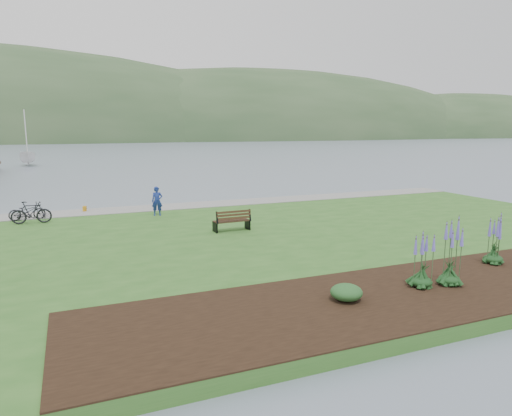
{
  "coord_description": "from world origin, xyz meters",
  "views": [
    {
      "loc": [
        -8.29,
        -19.52,
        5.0
      ],
      "look_at": [
        -0.33,
        -0.09,
        1.3
      ],
      "focal_mm": 32.0,
      "sensor_mm": 36.0,
      "label": 1
    }
  ],
  "objects_px": {
    "sailboat": "(29,166)",
    "park_bench": "(232,220)",
    "person": "(157,199)",
    "bicycle_a": "(27,211)"
  },
  "relations": [
    {
      "from": "park_bench",
      "to": "bicycle_a",
      "type": "distance_m",
      "value": 10.81
    },
    {
      "from": "park_bench",
      "to": "sailboat",
      "type": "height_order",
      "value": "sailboat"
    },
    {
      "from": "park_bench",
      "to": "sailboat",
      "type": "distance_m",
      "value": 50.26
    },
    {
      "from": "person",
      "to": "sailboat",
      "type": "xyz_separation_m",
      "value": [
        -9.21,
        43.84,
        -1.31
      ]
    },
    {
      "from": "sailboat",
      "to": "park_bench",
      "type": "bearing_deg",
      "value": -81.33
    },
    {
      "from": "bicycle_a",
      "to": "sailboat",
      "type": "distance_m",
      "value": 42.66
    },
    {
      "from": "bicycle_a",
      "to": "sailboat",
      "type": "bearing_deg",
      "value": -1.79
    },
    {
      "from": "person",
      "to": "bicycle_a",
      "type": "distance_m",
      "value": 6.46
    },
    {
      "from": "bicycle_a",
      "to": "sailboat",
      "type": "relative_size",
      "value": 0.07
    },
    {
      "from": "bicycle_a",
      "to": "person",
      "type": "bearing_deg",
      "value": -107.21
    }
  ]
}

